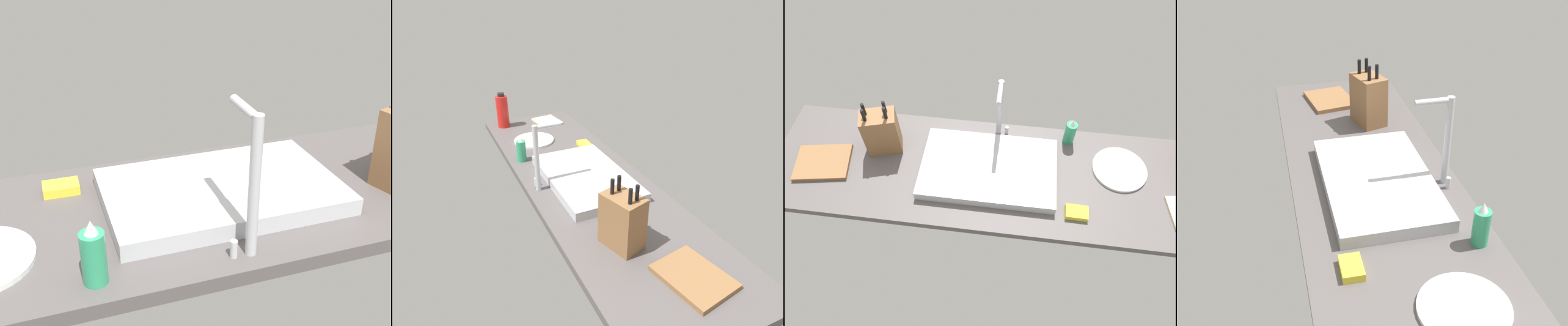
# 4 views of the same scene
# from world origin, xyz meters

# --- Properties ---
(countertop_slab) EXTENTS (1.96, 0.56, 0.04)m
(countertop_slab) POSITION_xyz_m (0.00, 0.00, 0.02)
(countertop_slab) COLOR #514C4C
(countertop_slab) RESTS_ON ground
(sink_basin) EXTENTS (0.57, 0.35, 0.04)m
(sink_basin) POSITION_xyz_m (-0.02, 0.00, 0.06)
(sink_basin) COLOR #B7BABF
(sink_basin) RESTS_ON countertop_slab
(faucet) EXTENTS (0.06, 0.13, 0.31)m
(faucet) POSITION_xyz_m (0.01, 0.22, 0.21)
(faucet) COLOR #B7BABF
(faucet) RESTS_ON countertop_slab
(knife_block) EXTENTS (0.17, 0.14, 0.26)m
(knife_block) POSITION_xyz_m (-0.50, 0.08, 0.14)
(knife_block) COLOR brown
(knife_block) RESTS_ON countertop_slab
(cutting_board) EXTENTS (0.26, 0.22, 0.02)m
(cutting_board) POSITION_xyz_m (-0.75, -0.05, 0.04)
(cutting_board) COLOR brown
(cutting_board) RESTS_ON countertop_slab
(soap_bottle) EXTENTS (0.05, 0.05, 0.14)m
(soap_bottle) POSITION_xyz_m (0.32, 0.22, 0.10)
(soap_bottle) COLOR #2D9966
(soap_bottle) RESTS_ON countertop_slab
(water_bottle) EXTENTS (0.08, 0.08, 0.22)m
(water_bottle) POSITION_xyz_m (0.86, 0.18, 0.14)
(water_bottle) COLOR red
(water_bottle) RESTS_ON countertop_slab
(dinner_plate) EXTENTS (0.23, 0.23, 0.01)m
(dinner_plate) POSITION_xyz_m (0.54, 0.08, 0.04)
(dinner_plate) COLOR silver
(dinner_plate) RESTS_ON countertop_slab
(dish_towel) EXTENTS (0.20, 0.17, 0.01)m
(dish_towel) POSITION_xyz_m (0.82, -0.10, 0.04)
(dish_towel) COLOR beige
(dish_towel) RESTS_ON countertop_slab
(dish_sponge) EXTENTS (0.09, 0.06, 0.02)m
(dish_sponge) POSITION_xyz_m (0.35, -0.16, 0.05)
(dish_sponge) COLOR yellow
(dish_sponge) RESTS_ON countertop_slab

